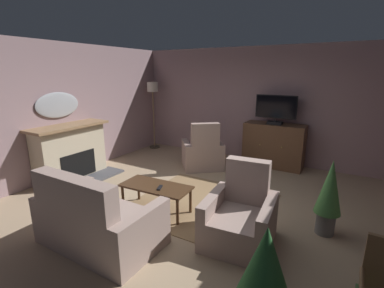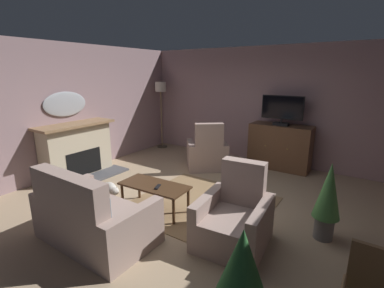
{
  "view_description": "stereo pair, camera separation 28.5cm",
  "coord_description": "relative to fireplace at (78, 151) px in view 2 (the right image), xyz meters",
  "views": [
    {
      "loc": [
        2.09,
        -3.58,
        2.16
      ],
      "look_at": [
        -0.16,
        0.27,
        0.99
      ],
      "focal_mm": 25.67,
      "sensor_mm": 36.0,
      "label": 1
    },
    {
      "loc": [
        2.33,
        -3.43,
        2.16
      ],
      "look_at": [
        -0.16,
        0.27,
        0.99
      ],
      "focal_mm": 25.67,
      "sensor_mm": 36.0,
      "label": 2
    }
  ],
  "objects": [
    {
      "name": "wall_left",
      "position": [
        -0.33,
        0.17,
        0.83
      ],
      "size": [
        0.1,
        6.59,
        2.75
      ],
      "primitive_type": "cube",
      "color": "gray",
      "rests_on": "ground_plane"
    },
    {
      "name": "potted_plant_small_fern_corner",
      "position": [
        4.47,
        -1.66,
        0.09
      ],
      "size": [
        0.49,
        0.49,
        1.1
      ],
      "color": "#99664C",
      "rests_on": "ground_plane"
    },
    {
      "name": "ground_plane",
      "position": [
        2.79,
        0.17,
        -0.56
      ],
      "size": [
        6.73,
        6.59,
        0.04
      ],
      "primitive_type": "cube",
      "color": "tan"
    },
    {
      "name": "wall_mirror_oval",
      "position": [
        -0.25,
        0.0,
        0.97
      ],
      "size": [
        0.06,
        0.95,
        0.51
      ],
      "primitive_type": "ellipsoid",
      "color": "#B2B7BF"
    },
    {
      "name": "armchair_beside_cabinet",
      "position": [
        2.04,
        1.92,
        -0.21
      ],
      "size": [
        1.19,
        1.19,
        1.1
      ],
      "color": "#A3897F",
      "rests_on": "ground_plane"
    },
    {
      "name": "wall_back",
      "position": [
        2.79,
        3.21,
        0.83
      ],
      "size": [
        6.73,
        0.1,
        2.75
      ],
      "primitive_type": "cube",
      "color": "gray",
      "rests_on": "ground_plane"
    },
    {
      "name": "tv_cabinet",
      "position": [
        3.4,
        2.86,
        -0.06
      ],
      "size": [
        1.35,
        0.55,
        1.01
      ],
      "color": "#402A1C",
      "rests_on": "ground_plane"
    },
    {
      "name": "armchair_facing_sofa",
      "position": [
        3.8,
        -0.34,
        -0.22
      ],
      "size": [
        0.92,
        0.97,
        1.03
      ],
      "color": "#A3897F",
      "rests_on": "ground_plane"
    },
    {
      "name": "floor_lamp",
      "position": [
        -0.01,
        2.76,
        0.98
      ],
      "size": [
        0.3,
        0.3,
        1.89
      ],
      "color": "#4C4233",
      "rests_on": "ground_plane"
    },
    {
      "name": "fireplace",
      "position": [
        0.0,
        0.0,
        0.0
      ],
      "size": [
        0.93,
        1.62,
        1.13
      ],
      "color": "#4C4C51",
      "rests_on": "ground_plane"
    },
    {
      "name": "sofa_floral",
      "position": [
        2.28,
        -1.35,
        -0.21
      ],
      "size": [
        1.54,
        0.9,
        1.02
      ],
      "color": "#A3897F",
      "rests_on": "ground_plane"
    },
    {
      "name": "coffee_table",
      "position": [
        2.38,
        -0.27,
        -0.15
      ],
      "size": [
        1.14,
        0.56,
        0.44
      ],
      "color": "#422B19",
      "rests_on": "ground_plane"
    },
    {
      "name": "cat",
      "position": [
        1.29,
        -0.24,
        -0.44
      ],
      "size": [
        0.67,
        0.37,
        0.21
      ],
      "color": "beige",
      "rests_on": "ground_plane"
    },
    {
      "name": "tv_remote",
      "position": [
        2.5,
        -0.32,
        -0.09
      ],
      "size": [
        0.11,
        0.18,
        0.02
      ],
      "primitive_type": "cube",
      "rotation": [
        0.0,
        0.0,
        1.96
      ],
      "color": "black",
      "rests_on": "coffee_table"
    },
    {
      "name": "potted_plant_leafy_by_curtain",
      "position": [
        4.76,
        0.41,
        0.05
      ],
      "size": [
        0.34,
        0.34,
        1.06
      ],
      "color": "slate",
      "rests_on": "ground_plane"
    },
    {
      "name": "rug_central",
      "position": [
        2.89,
        0.3,
        -0.54
      ],
      "size": [
        2.15,
        2.02,
        0.01
      ],
      "primitive_type": "cube",
      "color": "#8E704C",
      "rests_on": "ground_plane"
    },
    {
      "name": "television",
      "position": [
        3.4,
        2.81,
        0.82
      ],
      "size": [
        0.9,
        0.2,
        0.65
      ],
      "color": "black",
      "rests_on": "tv_cabinet"
    }
  ]
}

